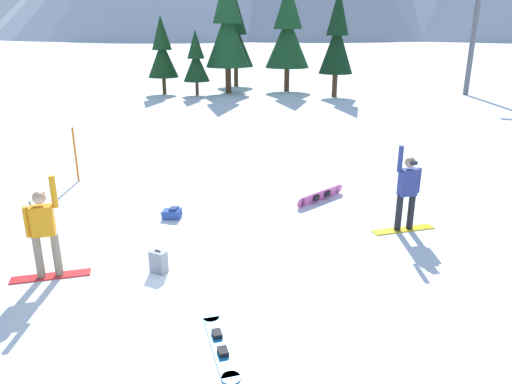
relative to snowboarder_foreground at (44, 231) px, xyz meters
name	(u,v)px	position (x,y,z in m)	size (l,w,h in m)	color
ground_plane	(203,281)	(2.89, 0.51, -0.95)	(800.00, 800.00, 0.00)	white
snowboarder_foreground	(44,231)	(0.00, 0.00, 0.00)	(1.41, 0.93, 2.00)	red
snowboarder_midground	(407,191)	(6.68, 3.92, 0.02)	(1.48, 1.00, 2.05)	yellow
loose_snowboard_near_left	(321,196)	(4.56, 5.49, -0.80)	(1.09, 1.66, 0.29)	pink
loose_snowboard_far_spare	(220,344)	(3.79, -1.27, -0.93)	(1.09, 1.68, 0.09)	#1E8CD8
loose_snowboard_near_right	(35,216)	(-2.12, 2.38, -0.81)	(1.33, 1.44, 0.28)	black
backpack_grey	(159,262)	(1.94, 0.67, -0.73)	(0.36, 0.32, 0.47)	gray
backpack_blue	(172,213)	(1.09, 3.35, -0.82)	(0.54, 0.37, 0.29)	#2D4C9E
trail_marker_pole	(76,155)	(-2.92, 5.52, -0.10)	(0.06, 0.06, 1.69)	orange
pine_tree_tall	(196,60)	(-6.11, 24.97, 1.41)	(1.79, 1.79, 4.33)	#472D19
pine_tree_twin	(236,37)	(-4.91, 30.69, 2.80)	(2.75, 2.75, 6.87)	#472D19
pine_tree_broad	(337,38)	(3.16, 26.47, 2.83)	(2.25, 2.25, 6.95)	#472D19
pine_tree_slender	(227,27)	(-4.33, 26.56, 3.55)	(3.07, 3.07, 8.25)	#472D19
pine_tree_short	(288,32)	(-0.51, 28.72, 3.21)	(3.17, 3.17, 7.62)	#472D19
pine_tree_young	(162,52)	(-8.56, 25.03, 1.92)	(2.09, 2.09, 5.26)	#472D19
ski_lift_tower	(476,18)	(11.98, 29.55, 4.12)	(3.96, 0.36, 8.52)	#595B60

